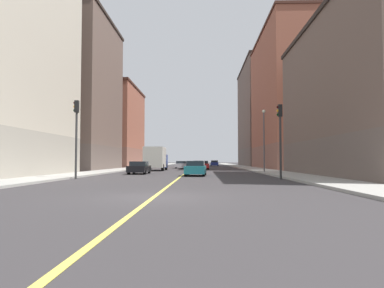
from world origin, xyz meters
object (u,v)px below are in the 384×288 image
building_left_mid (287,100)px  building_left_near (363,96)px  traffic_light_left_near (280,130)px  car_black (139,168)px  car_teal (196,169)px  box_truck (156,158)px  building_right_corner (1,42)px  building_right_midblock (81,94)px  building_left_far (261,116)px  car_green (198,165)px  building_right_distant (117,127)px  street_lamp_left_near (264,134)px  car_silver (181,165)px  car_blue (214,163)px  car_red (202,165)px  traffic_light_right_near (76,128)px

building_left_mid → building_left_near: bearing=-90.0°
traffic_light_left_near → car_black: bearing=141.3°
car_teal → box_truck: size_ratio=0.62×
building_left_near → traffic_light_left_near: 9.55m
building_left_near → building_right_corner: size_ratio=1.01×
building_right_midblock → car_teal: bearing=-47.4°
car_black → building_right_midblock: bearing=128.0°
building_left_far → building_right_midblock: 45.09m
building_left_near → car_green: size_ratio=5.51×
building_right_distant → building_right_midblock: bearing=-90.0°
traffic_light_left_near → street_lamp_left_near: 12.68m
building_right_corner → car_silver: size_ratio=5.16×
car_silver → car_green: bearing=-8.8°
building_right_corner → car_blue: size_ratio=5.63×
car_black → car_silver: size_ratio=1.00×
building_right_corner → car_teal: bearing=6.8°
building_left_mid → car_silver: building_left_mid is taller
building_right_midblock → building_right_corner: bearing=-90.0°
car_teal → car_green: size_ratio=1.03×
building_left_mid → car_red: 17.46m
car_teal → car_silver: (-3.03, 28.97, -0.04)m
car_black → street_lamp_left_near: bearing=12.6°
building_left_near → traffic_light_right_near: size_ratio=3.98×
building_left_far → car_green: size_ratio=5.89×
car_teal → building_left_near: bearing=-5.2°
building_left_near → building_right_midblock: (-30.94, 19.47, 3.94)m
car_blue → building_right_midblock: bearing=-122.0°
building_right_corner → car_black: size_ratio=5.18×
building_right_midblock → car_red: 20.43m
car_silver → building_right_midblock: bearing=-141.7°
street_lamp_left_near → car_teal: (-7.31, -7.14, -3.62)m
building_right_midblock → street_lamp_left_near: size_ratio=3.20×
building_left_mid → car_silver: bearing=168.4°
building_right_distant → building_left_mid: bearing=-24.3°
car_blue → box_truck: 35.87m
building_left_far → building_right_midblock: building_left_far is taller
car_black → car_red: bearing=70.4°
building_right_corner → traffic_light_right_near: building_right_corner is taller
building_right_midblock → building_left_near: bearing=-32.2°
building_right_corner → building_right_distant: 41.52m
building_left_far → car_teal: size_ratio=5.70×
building_left_far → building_right_distant: bearing=-159.5°
traffic_light_left_near → car_teal: bearing=139.0°
box_truck → car_silver: bearing=79.0°
building_left_far → car_silver: size_ratio=5.59×
car_black → box_truck: box_truck is taller
car_silver → box_truck: (-2.60, -13.34, 1.02)m
car_teal → box_truck: (-5.63, 15.63, 0.98)m
car_red → car_blue: 28.40m
traffic_light_left_near → car_silver: traffic_light_left_near is taller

